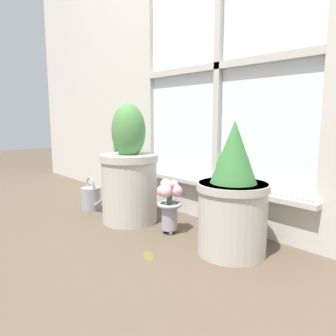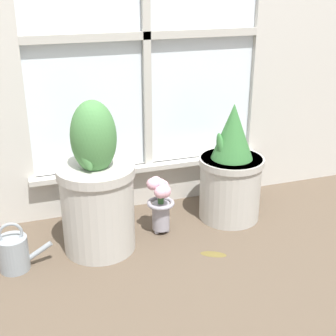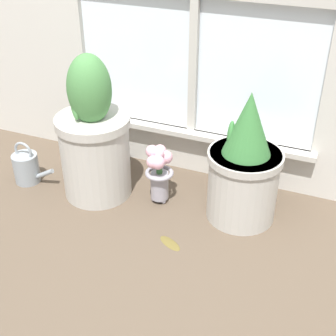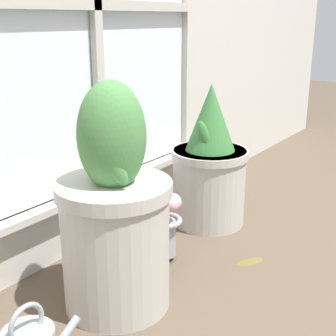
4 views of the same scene
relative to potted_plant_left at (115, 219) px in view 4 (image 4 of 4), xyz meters
name	(u,v)px [view 4 (image 4 of 4)]	position (x,y,z in m)	size (l,w,h in m)	color
ground_plane	(234,277)	(0.32, -0.21, -0.27)	(10.00, 10.00, 0.00)	brown
potted_plant_left	(115,219)	(0.00, 0.00, 0.00)	(0.32, 0.32, 0.64)	#B7B2A8
potted_plant_right	(209,167)	(0.64, 0.07, -0.03)	(0.30, 0.30, 0.56)	#B7B2A8
flower_vase	(164,217)	(0.28, 0.04, -0.11)	(0.12, 0.12, 0.27)	#99939E
fallen_leaf	(249,261)	(0.44, -0.21, -0.26)	(0.12, 0.09, 0.01)	brown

